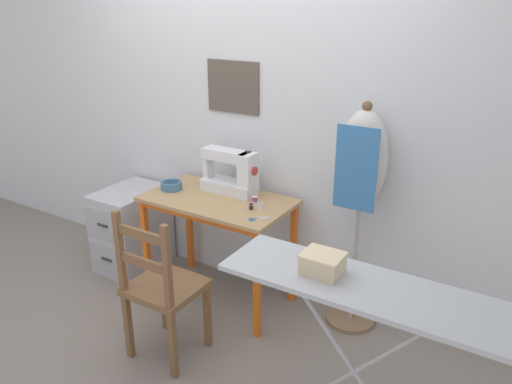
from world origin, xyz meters
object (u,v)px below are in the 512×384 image
at_px(thread_spool_near_machine, 255,199).
at_px(storage_box, 323,264).
at_px(scissors, 256,219).
at_px(ironing_board, 361,294).
at_px(wooden_chair, 162,289).
at_px(filing_cabinet, 132,229).
at_px(thread_spool_mid_table, 251,207).
at_px(dress_form, 362,174).
at_px(sewing_machine, 232,173).
at_px(fabric_bowl, 171,185).
at_px(thread_spool_far_edge, 260,206).

xyz_separation_m(thread_spool_near_machine, storage_box, (0.84, -0.80, 0.16)).
relative_size(scissors, ironing_board, 0.10).
bearing_deg(wooden_chair, filing_cabinet, 143.63).
bearing_deg(scissors, thread_spool_mid_table, 133.33).
distance_m(thread_spool_mid_table, storage_box, 1.06).
height_order(filing_cabinet, dress_form, dress_form).
height_order(sewing_machine, thread_spool_mid_table, sewing_machine).
distance_m(thread_spool_mid_table, dress_form, 0.71).
distance_m(fabric_bowl, thread_spool_mid_table, 0.67).
xyz_separation_m(scissors, wooden_chair, (-0.31, -0.52, -0.31)).
height_order(fabric_bowl, thread_spool_far_edge, fabric_bowl).
relative_size(fabric_bowl, scissors, 1.25).
xyz_separation_m(fabric_bowl, wooden_chair, (0.45, -0.64, -0.34)).
relative_size(scissors, storage_box, 0.67).
xyz_separation_m(scissors, thread_spool_near_machine, (-0.15, 0.23, 0.02)).
bearing_deg(filing_cabinet, thread_spool_mid_table, -3.10).
relative_size(thread_spool_mid_table, ironing_board, 0.03).
height_order(fabric_bowl, ironing_board, ironing_board).
bearing_deg(fabric_bowl, storage_box, -25.55).
bearing_deg(storage_box, thread_spool_mid_table, 139.33).
distance_m(thread_spool_near_machine, thread_spool_mid_table, 0.13).
height_order(sewing_machine, storage_box, sewing_machine).
relative_size(fabric_bowl, thread_spool_far_edge, 3.28).
height_order(fabric_bowl, thread_spool_near_machine, fabric_bowl).
height_order(thread_spool_far_edge, ironing_board, ironing_board).
bearing_deg(thread_spool_mid_table, filing_cabinet, 176.90).
height_order(thread_spool_mid_table, thread_spool_far_edge, thread_spool_far_edge).
xyz_separation_m(fabric_bowl, storage_box, (1.46, -0.70, 0.15)).
relative_size(sewing_machine, ironing_board, 0.33).
relative_size(ironing_board, storage_box, 7.01).
bearing_deg(fabric_bowl, scissors, -9.22).
bearing_deg(filing_cabinet, thread_spool_near_machine, 3.10).
relative_size(sewing_machine, scissors, 3.43).
distance_m(scissors, wooden_chair, 0.68).
height_order(filing_cabinet, ironing_board, ironing_board).
height_order(scissors, ironing_board, ironing_board).
bearing_deg(scissors, filing_cabinet, 172.21).
bearing_deg(thread_spool_near_machine, scissors, -57.04).
height_order(thread_spool_near_machine, filing_cabinet, thread_spool_near_machine).
relative_size(thread_spool_near_machine, storage_box, 0.23).
relative_size(dress_form, storage_box, 8.46).
bearing_deg(thread_spool_far_edge, scissors, -68.32).
relative_size(thread_spool_mid_table, wooden_chair, 0.04).
bearing_deg(wooden_chair, sewing_machine, 93.67).
relative_size(thread_spool_mid_table, filing_cabinet, 0.06).
bearing_deg(storage_box, thread_spool_near_machine, 136.27).
height_order(scissors, wooden_chair, wooden_chair).
bearing_deg(dress_form, storage_box, -79.08).
xyz_separation_m(filing_cabinet, dress_form, (1.76, 0.20, 0.72)).
bearing_deg(dress_form, filing_cabinet, -173.51).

